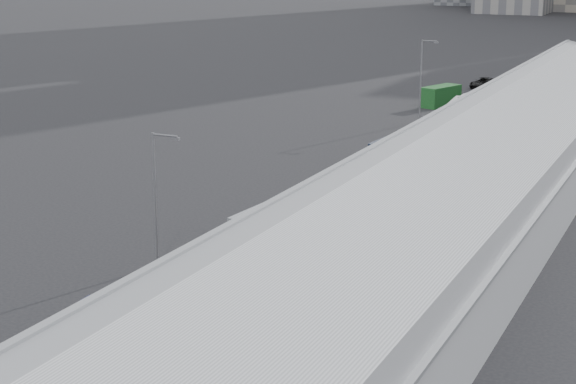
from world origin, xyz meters
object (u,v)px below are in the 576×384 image
Objects in this scene: street_lamp_near at (157,191)px; shipping_container at (441,96)px; bus_3 at (298,225)px; bus_9 at (533,78)px; bus_7 at (484,107)px; street_lamp_far at (422,76)px; bus_1 at (42,384)px; suv at (483,83)px; bus_4 at (376,179)px; bus_8 at (509,91)px; bus_5 at (406,152)px; bus_2 at (198,292)px; bus_6 at (458,123)px.

street_lamp_near is 71.64m from shipping_container.
bus_3 is 85.50m from bus_9.
street_lamp_far is (-6.62, -4.01, 3.89)m from bus_7.
bus_1 is 110.48m from suv.
street_lamp_near is 1.62× the size of suv.
bus_3 reaches higher than bus_9.
suv is (-6.81, -2.63, -0.74)m from bus_9.
bus_4 is 55.23m from bus_8.
shipping_container is (-1.17, 12.66, -4.28)m from street_lamp_far.
bus_5 is 55.87m from suv.
bus_3 is at bearing -85.96° from bus_8.
street_lamp_far reaches higher than bus_3.
bus_3 reaches higher than bus_4.
bus_2 is at bearing -88.82° from bus_7.
street_lamp_near reaches higher than bus_7.
shipping_container is (-7.00, 36.70, -0.16)m from bus_5.
bus_3 is (0.27, 27.42, 0.12)m from bus_1.
street_lamp_far reaches higher than bus_6.
bus_6 reaches higher than bus_1.
bus_8 is 2.29× the size of suv.
street_lamp_far is (-0.15, 58.86, 0.44)m from street_lamp_near.
bus_4 reaches higher than shipping_container.
bus_8 is 1.29× the size of street_lamp_far.
bus_4 is (0.16, 15.72, -0.17)m from bus_3.
bus_5 is at bearing -76.37° from street_lamp_far.
suv is at bearing 99.91° from bus_3.
bus_1 is 27.43m from bus_3.
bus_1 reaches higher than bus_5.
bus_9 is (0.05, 85.49, -0.18)m from bus_3.
bus_6 is at bearing -69.96° from suv.
bus_4 is (-0.03, 29.94, -0.04)m from bus_2.
street_lamp_near is at bearing -102.80° from bus_6.
bus_3 is at bearing 84.18° from bus_1.
bus_2 is 99.72m from bus_9.
street_lamp_near is at bearing 102.35° from bus_1.
bus_4 is at bearing -85.71° from bus_8.
bus_8 is 14.56m from bus_9.
shipping_container is 18.90m from suv.
bus_7 is at bearing 83.25° from bus_6.
bus_2 is 14.23m from bus_3.
street_lamp_near reaches higher than bus_3.
bus_4 is 48.96m from shipping_container.
shipping_container is (-7.54, -6.93, -0.21)m from bus_8.
bus_3 is 2.26× the size of shipping_container.
bus_4 is at bearing -73.50° from suv.
suv is at bearing 91.17° from bus_2.
bus_3 is 1.12× the size of bus_9.
bus_5 is at bearing -90.69° from bus_7.
street_lamp_near is at bearing -69.91° from shipping_container.
street_lamp_near is 1.47× the size of shipping_container.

